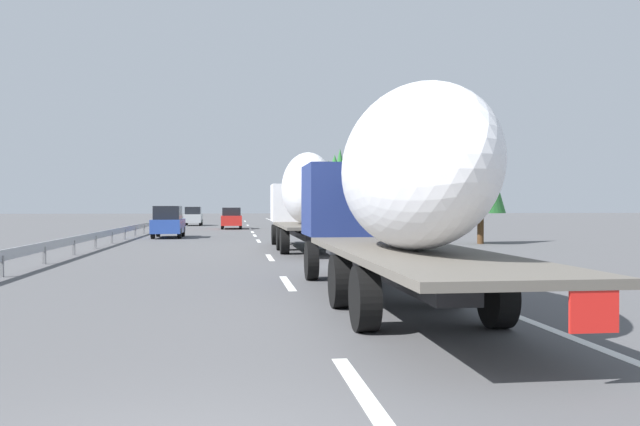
% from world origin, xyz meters
% --- Properties ---
extents(ground_plane, '(260.00, 260.00, 0.00)m').
position_xyz_m(ground_plane, '(40.00, 0.00, 0.00)').
color(ground_plane, '#4C4C4F').
extents(lane_stripe_0, '(3.20, 0.20, 0.01)m').
position_xyz_m(lane_stripe_0, '(2.00, -1.80, 0.00)').
color(lane_stripe_0, white).
rests_on(lane_stripe_0, ground_plane).
extents(lane_stripe_1, '(3.20, 0.20, 0.01)m').
position_xyz_m(lane_stripe_1, '(11.92, -1.80, 0.00)').
color(lane_stripe_1, white).
rests_on(lane_stripe_1, ground_plane).
extents(lane_stripe_2, '(3.20, 0.20, 0.01)m').
position_xyz_m(lane_stripe_2, '(20.26, -1.80, 0.00)').
color(lane_stripe_2, white).
rests_on(lane_stripe_2, ground_plane).
extents(lane_stripe_3, '(3.20, 0.20, 0.01)m').
position_xyz_m(lane_stripe_3, '(32.19, -1.80, 0.00)').
color(lane_stripe_3, white).
rests_on(lane_stripe_3, ground_plane).
extents(lane_stripe_4, '(3.20, 0.20, 0.01)m').
position_xyz_m(lane_stripe_4, '(39.08, -1.80, 0.00)').
color(lane_stripe_4, white).
rests_on(lane_stripe_4, ground_plane).
extents(lane_stripe_5, '(3.20, 0.20, 0.01)m').
position_xyz_m(lane_stripe_5, '(44.77, -1.80, 0.00)').
color(lane_stripe_5, white).
rests_on(lane_stripe_5, ground_plane).
extents(lane_stripe_6, '(3.20, 0.20, 0.01)m').
position_xyz_m(lane_stripe_6, '(52.02, -1.80, 0.00)').
color(lane_stripe_6, white).
rests_on(lane_stripe_6, ground_plane).
extents(lane_stripe_7, '(3.20, 0.20, 0.01)m').
position_xyz_m(lane_stripe_7, '(62.86, -1.80, 0.00)').
color(lane_stripe_7, white).
rests_on(lane_stripe_7, ground_plane).
extents(lane_stripe_8, '(3.20, 0.20, 0.01)m').
position_xyz_m(lane_stripe_8, '(82.72, -1.80, 0.00)').
color(lane_stripe_8, white).
rests_on(lane_stripe_8, ground_plane).
extents(lane_stripe_9, '(3.20, 0.20, 0.01)m').
position_xyz_m(lane_stripe_9, '(79.21, -1.80, 0.00)').
color(lane_stripe_9, white).
rests_on(lane_stripe_9, ground_plane).
extents(edge_line_right, '(110.00, 0.20, 0.01)m').
position_xyz_m(edge_line_right, '(45.00, -5.50, 0.00)').
color(edge_line_right, white).
rests_on(edge_line_right, ground_plane).
extents(truck_lead, '(12.14, 2.55, 4.31)m').
position_xyz_m(truck_lead, '(24.54, -3.60, 2.43)').
color(truck_lead, silver).
rests_on(truck_lead, ground_plane).
extents(truck_trailing, '(13.29, 2.55, 4.13)m').
position_xyz_m(truck_trailing, '(7.97, -3.60, 2.37)').
color(truck_trailing, navy).
rests_on(truck_trailing, ground_plane).
extents(car_blue_sedan, '(4.41, 1.80, 1.99)m').
position_xyz_m(car_blue_sedan, '(36.73, 3.67, 0.99)').
color(car_blue_sedan, '#28479E').
rests_on(car_blue_sedan, ground_plane).
extents(car_red_compact, '(4.49, 1.77, 1.85)m').
position_xyz_m(car_red_compact, '(52.16, -0.19, 0.93)').
color(car_red_compact, red).
rests_on(car_red_compact, ground_plane).
extents(car_silver_hatch, '(4.09, 1.73, 1.91)m').
position_xyz_m(car_silver_hatch, '(62.32, 3.72, 0.95)').
color(car_silver_hatch, '#ADB2B7').
rests_on(car_silver_hatch, ground_plane).
extents(road_sign, '(0.10, 0.90, 3.06)m').
position_xyz_m(road_sign, '(38.54, -6.70, 2.12)').
color(road_sign, gray).
rests_on(road_sign, ground_plane).
extents(tree_0, '(3.87, 3.87, 6.79)m').
position_xyz_m(tree_0, '(55.11, -9.72, 4.08)').
color(tree_0, '#472D19').
rests_on(tree_0, ground_plane).
extents(tree_1, '(2.83, 2.83, 7.82)m').
position_xyz_m(tree_1, '(60.34, -11.09, 4.83)').
color(tree_1, '#472D19').
rests_on(tree_1, ground_plane).
extents(tree_2, '(3.88, 3.88, 7.63)m').
position_xyz_m(tree_2, '(74.43, -11.94, 4.72)').
color(tree_2, '#472D19').
rests_on(tree_2, ground_plane).
extents(tree_3, '(2.72, 2.72, 6.57)m').
position_xyz_m(tree_3, '(44.43, -9.68, 4.13)').
color(tree_3, '#472D19').
rests_on(tree_3, ground_plane).
extents(tree_4, '(2.57, 2.57, 6.20)m').
position_xyz_m(tree_4, '(27.91, -13.26, 3.89)').
color(tree_4, '#472D19').
rests_on(tree_4, ground_plane).
extents(guardrail_median, '(94.00, 0.10, 0.76)m').
position_xyz_m(guardrail_median, '(43.00, 6.00, 0.58)').
color(guardrail_median, '#9EA0A5').
rests_on(guardrail_median, ground_plane).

